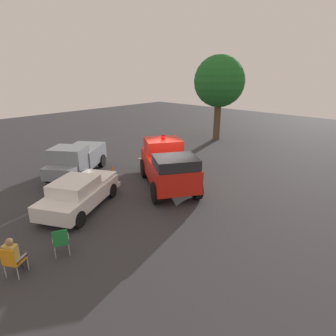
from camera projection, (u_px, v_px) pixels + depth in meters
ground_plane at (163, 186)px, 15.09m from camera, size 60.00×60.00×0.00m
vintage_fire_truck at (167, 164)px, 14.88m from camera, size 6.16×5.10×2.59m
classic_hot_rod at (80, 193)px, 12.51m from camera, size 3.67×4.72×1.46m
parked_pickup at (77, 159)px, 16.44m from camera, size 4.25×4.96×1.90m
lawn_chair_near_truck at (12, 260)px, 8.33m from camera, size 0.67×0.67×1.02m
lawn_chair_by_car at (170, 157)px, 18.19m from camera, size 0.62×0.62×1.02m
lawn_chair_spare at (61, 240)px, 9.29m from camera, size 0.65×0.65×1.02m
spectator_seated at (14, 254)px, 8.41m from camera, size 0.59×0.65×1.29m
oak_tree_left at (219, 82)px, 23.68m from camera, size 4.28×4.28×7.12m
traffic_cone at (113, 171)px, 16.49m from camera, size 0.40×0.40×0.64m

